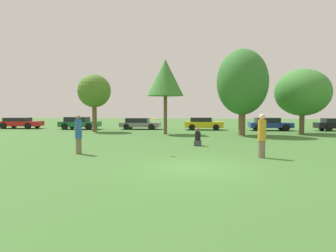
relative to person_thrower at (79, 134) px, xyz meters
name	(u,v)px	position (x,y,z in m)	size (l,w,h in m)	color
ground_plane	(195,167)	(5.39, -2.62, -0.91)	(120.00, 120.00, 0.00)	#3D6B2D
person_thrower	(79,134)	(0.00, 0.00, 0.00)	(0.31, 0.31, 1.79)	#726651
person_catcher	(262,135)	(8.14, -0.22, 0.04)	(0.34, 0.34, 1.86)	#726651
frisbee	(154,119)	(3.44, 0.27, 0.71)	(0.23, 0.23, 0.09)	orange
bystander_sitting	(198,138)	(5.40, 3.75, -0.49)	(0.42, 0.35, 1.02)	#3F3F47
tree_0	(94,91)	(-4.23, 13.72, 2.82)	(3.04, 3.04, 5.29)	brown
tree_1	(165,78)	(2.62, 11.68, 3.76)	(3.02, 3.02, 6.21)	brown
tree_2	(242,82)	(8.81, 11.20, 3.28)	(4.03, 4.03, 6.81)	brown
tree_3	(303,93)	(14.03, 13.21, 2.57)	(4.53, 4.53, 5.45)	brown
parked_car_red	(20,123)	(-13.97, 17.44, -0.27)	(4.44, 2.11, 1.18)	red
parked_car_green	(79,123)	(-7.05, 16.91, -0.23)	(4.07, 2.04, 1.28)	#196633
parked_car_grey	(140,123)	(-0.81, 17.68, -0.29)	(4.13, 2.08, 1.17)	slate
parked_car_yellow	(203,123)	(5.79, 17.39, -0.26)	(3.82, 1.92, 1.25)	gold
parked_car_blue	(269,124)	(12.23, 17.16, -0.24)	(4.07, 2.00, 1.26)	#1E389E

